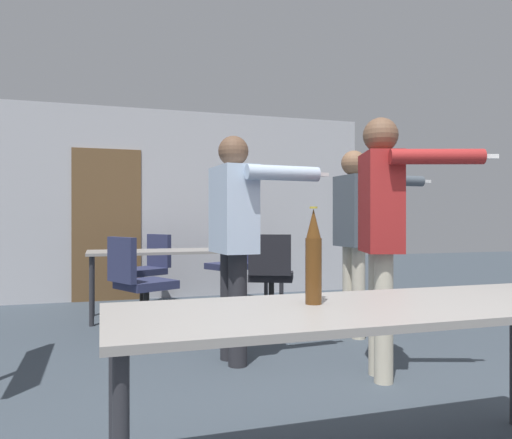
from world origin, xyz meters
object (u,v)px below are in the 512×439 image
object	(u,v)px
office_chair_far_left	(147,273)
office_chair_side_rolled	(233,269)
beer_bottle	(314,258)
person_left_plaid	(383,219)
office_chair_far_right	(139,289)
person_center_tall	(235,226)
office_chair_mid_tucked	(271,281)
person_near_casual	(355,223)

from	to	relation	value
office_chair_far_left	office_chair_side_rolled	size ratio (longest dim) A/B	0.95
office_chair_far_left	beer_bottle	world-z (taller)	beer_bottle
office_chair_far_left	person_left_plaid	bearing A→B (deg)	170.28
person_left_plaid	beer_bottle	size ratio (longest dim) A/B	4.43
person_left_plaid	office_chair_far_right	world-z (taller)	person_left_plaid
office_chair_far_right	office_chair_far_left	bearing A→B (deg)	145.94
office_chair_side_rolled	beer_bottle	world-z (taller)	beer_bottle
beer_bottle	office_chair_side_rolled	bearing A→B (deg)	79.53
person_center_tall	office_chair_mid_tucked	world-z (taller)	person_center_tall
office_chair_far_right	office_chair_side_rolled	world-z (taller)	office_chair_side_rolled
person_near_casual	person_center_tall	xyz separation A→B (m)	(-1.29, -0.48, -0.02)
office_chair_mid_tucked	person_left_plaid	bearing A→B (deg)	-62.97
office_chair_far_right	beer_bottle	bearing A→B (deg)	-16.78
office_chair_far_left	person_center_tall	bearing A→B (deg)	158.33
office_chair_far_left	office_chair_side_rolled	world-z (taller)	office_chair_side_rolled
office_chair_mid_tucked	office_chair_far_left	bearing A→B (deg)	152.18
person_left_plaid	office_chair_far_right	xyz separation A→B (m)	(-1.51, 1.82, -0.66)
person_center_tall	office_chair_far_right	world-z (taller)	person_center_tall
office_chair_far_right	office_chair_side_rolled	xyz separation A→B (m)	(1.32, 1.50, 0.01)
office_chair_mid_tucked	beer_bottle	xyz separation A→B (m)	(-0.88, -3.09, 0.50)
person_near_casual	person_left_plaid	size ratio (longest dim) A/B	0.97
person_left_plaid	beer_bottle	world-z (taller)	person_left_plaid
person_near_casual	office_chair_side_rolled	size ratio (longest dim) A/B	1.84
person_center_tall	beer_bottle	xyz separation A→B (m)	(-0.14, -1.80, -0.10)
office_chair_side_rolled	person_center_tall	bearing A→B (deg)	139.76
beer_bottle	office_chair_mid_tucked	bearing A→B (deg)	74.09
office_chair_side_rolled	office_chair_mid_tucked	bearing A→B (deg)	156.84
person_near_casual	beer_bottle	xyz separation A→B (m)	(-1.44, -2.28, -0.12)
person_center_tall	office_chair_side_rolled	xyz separation A→B (m)	(0.68, 2.63, -0.60)
office_chair_far_right	person_near_casual	bearing A→B (deg)	44.89
person_near_casual	beer_bottle	size ratio (longest dim) A/B	4.29
person_near_casual	office_chair_far_right	world-z (taller)	person_near_casual
person_center_tall	office_chair_mid_tucked	distance (m)	1.61
person_near_casual	office_chair_far_right	size ratio (longest dim) A/B	1.87
person_center_tall	beer_bottle	bearing A→B (deg)	-9.24
person_near_casual	beer_bottle	world-z (taller)	person_near_casual
person_near_casual	office_chair_far_right	xyz separation A→B (m)	(-1.93, 0.65, -0.63)
person_left_plaid	office_chair_far_left	distance (m)	3.72
office_chair_far_left	beer_bottle	distance (m)	4.57
office_chair_mid_tucked	beer_bottle	world-z (taller)	beer_bottle
office_chair_side_rolled	beer_bottle	bearing A→B (deg)	143.69
person_center_tall	office_chair_far_right	bearing A→B (deg)	-155.25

